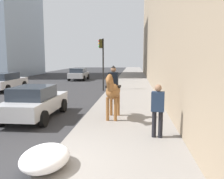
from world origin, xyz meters
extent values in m
cube|color=gray|center=(0.00, -1.84, 0.06)|extent=(120.00, 3.68, 0.12)
ellipsoid|color=brown|center=(4.51, -1.29, 1.27)|extent=(1.53, 0.65, 0.66)
cylinder|color=brown|center=(4.05, -1.42, 0.60)|extent=(0.13, 0.13, 0.95)
cylinder|color=brown|center=(4.07, -1.10, 0.60)|extent=(0.13, 0.13, 0.95)
cylinder|color=brown|center=(4.95, -1.48, 0.60)|extent=(0.13, 0.13, 0.95)
cylinder|color=brown|center=(4.97, -1.16, 0.60)|extent=(0.13, 0.13, 0.95)
cylinder|color=brown|center=(3.74, -1.24, 1.62)|extent=(0.65, 0.32, 0.68)
ellipsoid|color=brown|center=(3.53, -1.23, 1.87)|extent=(0.64, 0.26, 0.49)
cylinder|color=black|center=(5.22, -1.33, 1.17)|extent=(0.29, 0.12, 0.55)
cube|color=black|center=(4.56, -1.29, 1.45)|extent=(0.47, 0.63, 0.08)
cube|color=black|center=(4.56, -1.29, 1.77)|extent=(0.30, 0.40, 0.55)
sphere|color=#8C664C|center=(4.56, -1.29, 2.16)|extent=(0.22, 0.22, 0.22)
cone|color=black|center=(4.56, -1.29, 2.28)|extent=(0.21, 0.21, 0.10)
cylinder|color=black|center=(2.22, -2.81, 0.54)|extent=(0.14, 0.14, 0.85)
cylinder|color=black|center=(2.19, -3.01, 0.54)|extent=(0.14, 0.14, 0.85)
cube|color=#1E2D47|center=(2.21, -2.91, 1.28)|extent=(0.31, 0.43, 0.62)
sphere|color=#8C664C|center=(2.21, -2.91, 1.71)|extent=(0.22, 0.22, 0.22)
cube|color=silver|center=(12.98, 8.35, 0.62)|extent=(4.58, 2.00, 0.60)
cube|color=#262D38|center=(12.71, 8.34, 1.18)|extent=(2.53, 1.73, 0.52)
cylinder|color=black|center=(14.36, 9.33, 0.32)|extent=(0.64, 0.23, 0.64)
cylinder|color=black|center=(14.41, 7.43, 0.32)|extent=(0.64, 0.23, 0.64)
cylinder|color=black|center=(11.60, 7.37, 0.32)|extent=(0.64, 0.23, 0.64)
cube|color=#B7BABF|center=(22.44, 4.47, 0.62)|extent=(3.89, 1.76, 0.60)
cube|color=#262D38|center=(22.20, 4.47, 1.18)|extent=(2.16, 1.55, 0.52)
cylinder|color=black|center=(23.65, 5.34, 0.32)|extent=(0.64, 0.22, 0.64)
cylinder|color=black|center=(23.64, 3.59, 0.32)|extent=(0.64, 0.22, 0.64)
cylinder|color=black|center=(21.23, 5.35, 0.32)|extent=(0.64, 0.22, 0.64)
cylinder|color=black|center=(21.23, 3.59, 0.32)|extent=(0.64, 0.22, 0.64)
cube|color=#B7BABF|center=(4.62, 2.13, 0.62)|extent=(4.10, 1.67, 0.60)
cube|color=#262D38|center=(4.37, 2.13, 1.18)|extent=(1.93, 1.46, 0.52)
cylinder|color=black|center=(5.89, 2.96, 0.32)|extent=(0.64, 0.22, 0.64)
cylinder|color=black|center=(5.89, 1.30, 0.32)|extent=(0.64, 0.22, 0.64)
cylinder|color=black|center=(3.35, 2.96, 0.32)|extent=(0.64, 0.22, 0.64)
cylinder|color=black|center=(3.35, 1.30, 0.32)|extent=(0.64, 0.22, 0.64)
cylinder|color=black|center=(13.58, 0.34, 2.08)|extent=(0.12, 0.12, 4.15)
cube|color=#2D280C|center=(13.58, 0.52, 3.75)|extent=(0.20, 0.24, 0.70)
sphere|color=red|center=(13.58, 0.65, 3.97)|extent=(0.14, 0.14, 0.14)
sphere|color=orange|center=(13.58, 0.65, 3.75)|extent=(0.14, 0.14, 0.14)
sphere|color=green|center=(13.58, 0.65, 3.53)|extent=(0.14, 0.14, 0.14)
ellipsoid|color=white|center=(-0.18, -0.15, 0.37)|extent=(1.42, 1.09, 0.49)
camera|label=1|loc=(-5.15, -2.17, 2.64)|focal=37.72mm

